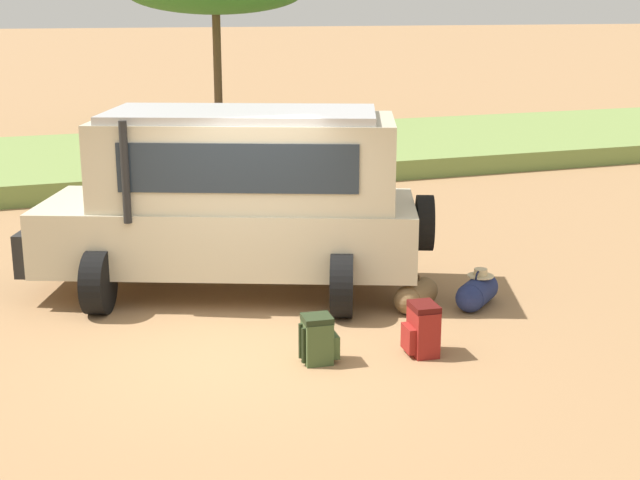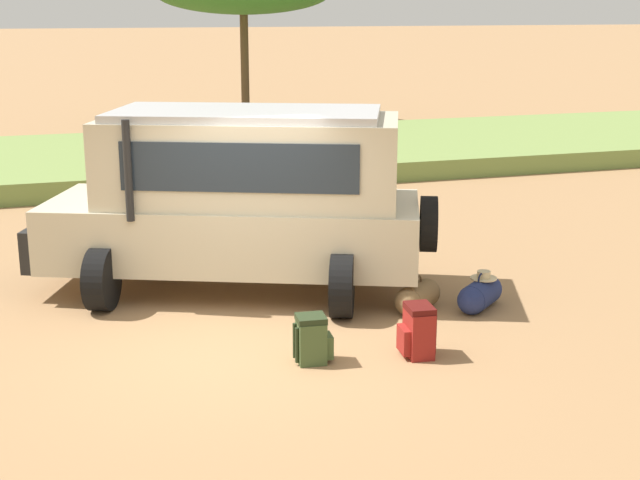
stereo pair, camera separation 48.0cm
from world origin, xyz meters
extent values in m
plane|color=#9E754C|center=(0.00, 0.00, 0.00)|extent=(320.00, 320.00, 0.00)
cube|color=olive|center=(0.00, 11.92, 0.22)|extent=(120.00, 7.00, 0.44)
cube|color=beige|center=(0.41, 2.09, 0.82)|extent=(5.25, 3.65, 0.84)
cube|color=beige|center=(0.64, 1.99, 1.79)|extent=(4.22, 3.13, 1.10)
cube|color=#232D38|center=(-0.76, 2.58, 1.74)|extent=(0.66, 1.46, 0.77)
cube|color=#232D38|center=(0.29, 1.16, 1.84)|extent=(2.73, 1.18, 0.60)
cube|color=#232D38|center=(0.99, 2.82, 1.84)|extent=(2.73, 1.18, 0.60)
cube|color=#B7B7B7|center=(0.60, 2.01, 2.39)|extent=(3.82, 2.90, 0.10)
cube|color=black|center=(-1.96, 3.08, 0.65)|extent=(0.77, 1.55, 0.56)
cylinder|color=black|center=(-0.98, 1.62, 1.79)|extent=(0.10, 0.10, 1.25)
cylinder|color=black|center=(-1.36, 1.78, 0.40)|extent=(0.57, 0.85, 0.80)
cylinder|color=black|center=(-0.61, 3.57, 0.40)|extent=(0.57, 0.85, 0.80)
cylinder|color=black|center=(1.44, 0.61, 0.40)|extent=(0.57, 0.85, 0.80)
cylinder|color=black|center=(2.19, 2.39, 0.40)|extent=(0.57, 0.85, 0.80)
cylinder|color=black|center=(2.80, 1.09, 0.97)|extent=(0.49, 0.76, 0.74)
cube|color=maroon|center=(1.82, -0.86, 0.26)|extent=(0.30, 0.42, 0.52)
cube|color=maroon|center=(1.65, -0.84, 0.19)|extent=(0.11, 0.30, 0.29)
cube|color=#4D100E|center=(1.82, -0.86, 0.55)|extent=(0.31, 0.40, 0.07)
cylinder|color=#4D100E|center=(1.96, -0.97, 0.26)|extent=(0.04, 0.04, 0.44)
cylinder|color=#4D100E|center=(1.98, -0.79, 0.26)|extent=(0.04, 0.04, 0.44)
cube|color=#42562D|center=(0.64, -0.67, 0.23)|extent=(0.32, 0.34, 0.46)
cube|color=#42562D|center=(0.83, -0.69, 0.17)|extent=(0.10, 0.24, 0.25)
cube|color=#242F19|center=(0.64, -0.67, 0.49)|extent=(0.34, 0.33, 0.07)
cylinder|color=#242F19|center=(0.49, -0.59, 0.23)|extent=(0.04, 0.04, 0.39)
cylinder|color=#242F19|center=(0.47, -0.73, 0.23)|extent=(0.04, 0.04, 0.39)
cylinder|color=navy|center=(3.22, 0.37, 0.18)|extent=(0.66, 0.64, 0.36)
sphere|color=navy|center=(3.43, 0.55, 0.18)|extent=(0.36, 0.36, 0.36)
sphere|color=navy|center=(3.00, 0.18, 0.18)|extent=(0.36, 0.36, 0.36)
torus|color=#121834|center=(3.22, 0.37, 0.38)|extent=(0.14, 0.12, 0.16)
cylinder|color=beige|center=(3.29, 0.43, 0.38)|extent=(0.34, 0.34, 0.02)
cylinder|color=beige|center=(3.29, 0.43, 0.42)|extent=(0.17, 0.17, 0.09)
cylinder|color=brown|center=(2.43, 0.53, 0.18)|extent=(0.59, 0.57, 0.36)
sphere|color=brown|center=(2.24, 0.39, 0.18)|extent=(0.35, 0.35, 0.35)
sphere|color=brown|center=(2.61, 0.67, 0.18)|extent=(0.35, 0.35, 0.35)
torus|color=#493721|center=(2.43, 0.53, 0.38)|extent=(0.14, 0.12, 0.16)
cylinder|color=brown|center=(4.59, 19.36, 1.79)|extent=(0.26, 0.26, 3.58)
camera|label=1|loc=(-2.45, -9.12, 3.73)|focal=50.00mm
camera|label=2|loc=(-2.00, -9.27, 3.73)|focal=50.00mm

